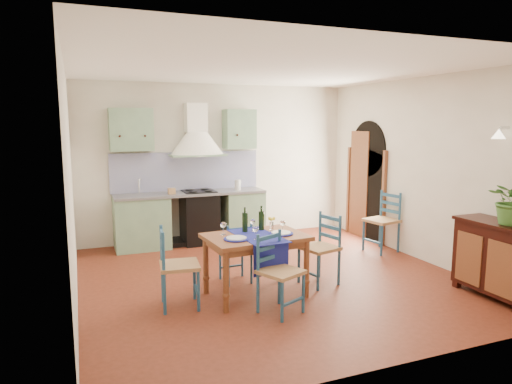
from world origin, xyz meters
TOP-DOWN VIEW (x-y plane):
  - floor at (0.00, 0.00)m, footprint 5.00×5.00m
  - back_wall at (-0.47, 2.29)m, footprint 5.00×0.96m
  - right_wall at (2.50, 0.28)m, footprint 0.26×5.00m
  - left_wall at (-2.50, 0.00)m, footprint 0.04×5.00m
  - ceiling at (0.00, 0.00)m, footprint 5.00×5.00m
  - dining_table at (-0.44, -0.50)m, footprint 1.25×0.96m
  - chair_near at (-0.39, -1.07)m, footprint 0.55×0.55m
  - chair_far at (-0.51, 0.03)m, footprint 0.39×0.39m
  - chair_left at (-1.42, -0.51)m, footprint 0.49×0.49m
  - chair_right at (0.51, -0.42)m, footprint 0.52×0.52m
  - chair_spare at (2.23, 0.56)m, footprint 0.54×0.54m
  - sideboard at (2.26, -1.64)m, footprint 0.50×1.05m
  - potted_plant at (2.25, -1.77)m, footprint 0.64×0.59m

SIDE VIEW (x-z plane):
  - floor at x=0.00m, z-range 0.00..0.00m
  - chair_far at x=-0.51m, z-range 0.01..0.82m
  - chair_near at x=-0.39m, z-range 0.02..0.91m
  - chair_right at x=0.51m, z-range 0.02..0.94m
  - chair_left at x=-1.42m, z-range 0.02..0.95m
  - sideboard at x=2.26m, z-range 0.04..0.98m
  - chair_spare at x=2.23m, z-range 0.02..1.01m
  - dining_table at x=-0.44m, z-range 0.13..1.21m
  - back_wall at x=-0.47m, z-range -0.35..2.45m
  - potted_plant at x=2.25m, z-range 0.94..1.52m
  - right_wall at x=2.50m, z-range -0.06..2.74m
  - left_wall at x=-2.50m, z-range 0.00..2.80m
  - ceiling at x=0.00m, z-range 2.80..2.81m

